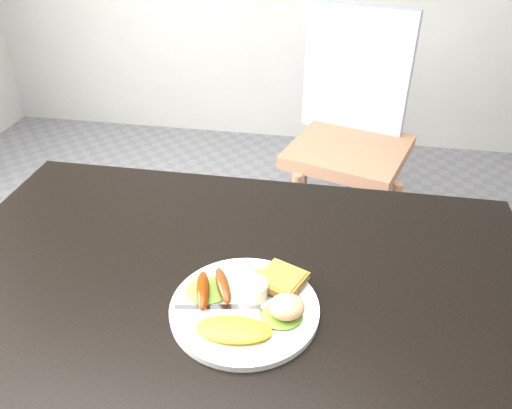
# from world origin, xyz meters

# --- Properties ---
(dining_table) EXTENTS (1.20, 0.80, 0.04)m
(dining_table) POSITION_xyz_m (0.00, 0.00, 0.73)
(dining_table) COLOR black
(dining_table) RESTS_ON ground
(dining_chair) EXTENTS (0.57, 0.57, 0.05)m
(dining_chair) POSITION_xyz_m (0.24, 1.19, 0.45)
(dining_chair) COLOR tan
(dining_chair) RESTS_ON ground
(person) EXTENTS (0.70, 0.60, 1.65)m
(person) POSITION_xyz_m (0.10, 0.45, 0.82)
(person) COLOR navy
(person) RESTS_ON ground
(plate) EXTENTS (0.27, 0.27, 0.01)m
(plate) POSITION_xyz_m (0.04, -0.06, 0.76)
(plate) COLOR white
(plate) RESTS_ON dining_table
(lettuce_left) EXTENTS (0.10, 0.09, 0.01)m
(lettuce_left) POSITION_xyz_m (-0.03, -0.04, 0.77)
(lettuce_left) COLOR #4B8323
(lettuce_left) RESTS_ON plate
(lettuce_right) EXTENTS (0.08, 0.08, 0.01)m
(lettuce_right) POSITION_xyz_m (0.11, -0.08, 0.77)
(lettuce_right) COLOR #48821E
(lettuce_right) RESTS_ON plate
(omelette) EXTENTS (0.14, 0.07, 0.02)m
(omelette) POSITION_xyz_m (0.04, -0.13, 0.77)
(omelette) COLOR gold
(omelette) RESTS_ON plate
(sausage_a) EXTENTS (0.05, 0.10, 0.02)m
(sausage_a) POSITION_xyz_m (-0.03, -0.06, 0.78)
(sausage_a) COLOR #5B2001
(sausage_a) RESTS_ON lettuce_left
(sausage_b) EXTENTS (0.06, 0.10, 0.02)m
(sausage_b) POSITION_xyz_m (-0.00, -0.04, 0.78)
(sausage_b) COLOR #5D3516
(sausage_b) RESTS_ON lettuce_left
(ramekin) EXTENTS (0.05, 0.05, 0.03)m
(ramekin) POSITION_xyz_m (0.06, -0.04, 0.78)
(ramekin) COLOR white
(ramekin) RESTS_ON plate
(toast_a) EXTENTS (0.08, 0.08, 0.01)m
(toast_a) POSITION_xyz_m (0.09, 0.00, 0.77)
(toast_a) COLOR #985534
(toast_a) RESTS_ON plate
(toast_b) EXTENTS (0.10, 0.10, 0.01)m
(toast_b) POSITION_xyz_m (0.10, -0.00, 0.78)
(toast_b) COLOR #956228
(toast_b) RESTS_ON toast_a
(potato_salad) EXTENTS (0.08, 0.08, 0.03)m
(potato_salad) POSITION_xyz_m (0.12, -0.08, 0.79)
(potato_salad) COLOR beige
(potato_salad) RESTS_ON lettuce_right
(fork) EXTENTS (0.15, 0.04, 0.00)m
(fork) POSITION_xyz_m (-0.00, -0.08, 0.76)
(fork) COLOR #ADAFB7
(fork) RESTS_ON plate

